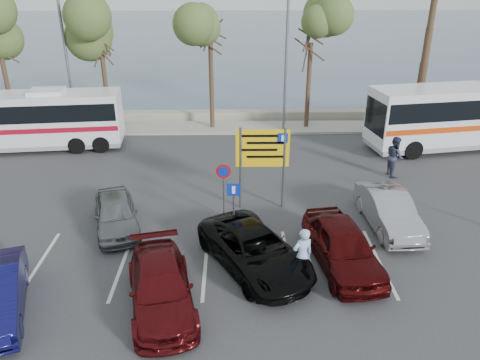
{
  "coord_description": "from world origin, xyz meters",
  "views": [
    {
      "loc": [
        -0.23,
        -14.67,
        9.41
      ],
      "look_at": [
        0.07,
        3.0,
        1.38
      ],
      "focal_mm": 35.0,
      "sensor_mm": 36.0,
      "label": 1
    }
  ],
  "objects_px": {
    "coach_bus_right": "(475,117)",
    "suv_black": "(255,250)",
    "pedestrian_far": "(395,156)",
    "direction_sign": "(263,155)",
    "car_silver_b": "(389,211)",
    "street_lamp_right": "(286,57)",
    "coach_bus_left": "(21,123)",
    "car_maroon": "(161,287)",
    "pedestrian_near": "(302,255)",
    "street_lamp_left": "(66,58)",
    "car_silver_a": "(116,213)",
    "car_red": "(343,246)"
  },
  "relations": [
    {
      "from": "car_silver_a",
      "to": "car_silver_b",
      "type": "height_order",
      "value": "car_silver_b"
    },
    {
      "from": "street_lamp_right",
      "to": "direction_sign",
      "type": "relative_size",
      "value": 2.23
    },
    {
      "from": "car_silver_b",
      "to": "pedestrian_near",
      "type": "bearing_deg",
      "value": -142.0
    },
    {
      "from": "coach_bus_left",
      "to": "suv_black",
      "type": "xyz_separation_m",
      "value": [
        12.48,
        -11.73,
        -0.88
      ]
    },
    {
      "from": "direction_sign",
      "to": "car_silver_b",
      "type": "bearing_deg",
      "value": -19.73
    },
    {
      "from": "street_lamp_left",
      "to": "car_silver_a",
      "type": "height_order",
      "value": "street_lamp_left"
    },
    {
      "from": "direction_sign",
      "to": "pedestrian_near",
      "type": "relative_size",
      "value": 1.86
    },
    {
      "from": "coach_bus_left",
      "to": "car_maroon",
      "type": "height_order",
      "value": "coach_bus_left"
    },
    {
      "from": "street_lamp_left",
      "to": "suv_black",
      "type": "relative_size",
      "value": 1.61
    },
    {
      "from": "street_lamp_right",
      "to": "car_silver_b",
      "type": "bearing_deg",
      "value": -76.5
    },
    {
      "from": "direction_sign",
      "to": "street_lamp_left",
      "type": "bearing_deg",
      "value": 136.83
    },
    {
      "from": "car_maroon",
      "to": "suv_black",
      "type": "bearing_deg",
      "value": 20.92
    },
    {
      "from": "direction_sign",
      "to": "coach_bus_right",
      "type": "xyz_separation_m",
      "value": [
        12.42,
        7.3,
        -0.68
      ]
    },
    {
      "from": "direction_sign",
      "to": "pedestrian_far",
      "type": "distance_m",
      "value": 7.61
    },
    {
      "from": "pedestrian_far",
      "to": "direction_sign",
      "type": "bearing_deg",
      "value": 112.01
    },
    {
      "from": "pedestrian_far",
      "to": "car_silver_b",
      "type": "bearing_deg",
      "value": 156.08
    },
    {
      "from": "coach_bus_right",
      "to": "suv_black",
      "type": "height_order",
      "value": "coach_bus_right"
    },
    {
      "from": "car_red",
      "to": "pedestrian_near",
      "type": "distance_m",
      "value": 1.72
    },
    {
      "from": "street_lamp_left",
      "to": "direction_sign",
      "type": "bearing_deg",
      "value": -43.17
    },
    {
      "from": "coach_bus_right",
      "to": "car_silver_b",
      "type": "xyz_separation_m",
      "value": [
        -7.53,
        -9.06,
        -1.03
      ]
    },
    {
      "from": "suv_black",
      "to": "coach_bus_left",
      "type": "bearing_deg",
      "value": 108.54
    },
    {
      "from": "street_lamp_right",
      "to": "pedestrian_near",
      "type": "distance_m",
      "value": 15.97
    },
    {
      "from": "street_lamp_right",
      "to": "car_silver_a",
      "type": "xyz_separation_m",
      "value": [
        -7.82,
        -12.02,
        -3.93
      ]
    },
    {
      "from": "street_lamp_left",
      "to": "car_silver_b",
      "type": "height_order",
      "value": "street_lamp_left"
    },
    {
      "from": "pedestrian_near",
      "to": "pedestrian_far",
      "type": "relative_size",
      "value": 0.96
    },
    {
      "from": "street_lamp_left",
      "to": "suv_black",
      "type": "xyz_separation_m",
      "value": [
        10.5,
        -14.75,
        -3.91
      ]
    },
    {
      "from": "car_red",
      "to": "car_silver_b",
      "type": "bearing_deg",
      "value": 38.79
    },
    {
      "from": "car_silver_a",
      "to": "car_silver_b",
      "type": "xyz_separation_m",
      "value": [
        10.72,
        -0.06,
        0.04
      ]
    },
    {
      "from": "street_lamp_right",
      "to": "car_silver_a",
      "type": "bearing_deg",
      "value": -123.04
    },
    {
      "from": "street_lamp_left",
      "to": "car_maroon",
      "type": "xyz_separation_m",
      "value": [
        7.58,
        -16.69,
        -3.94
      ]
    },
    {
      "from": "coach_bus_right",
      "to": "car_maroon",
      "type": "relative_size",
      "value": 2.7
    },
    {
      "from": "street_lamp_right",
      "to": "coach_bus_right",
      "type": "xyz_separation_m",
      "value": [
        10.43,
        -3.02,
        -2.85
      ]
    },
    {
      "from": "car_silver_b",
      "to": "car_maroon",
      "type": "bearing_deg",
      "value": -154.41
    },
    {
      "from": "coach_bus_right",
      "to": "pedestrian_far",
      "type": "relative_size",
      "value": 6.15
    },
    {
      "from": "direction_sign",
      "to": "coach_bus_left",
      "type": "height_order",
      "value": "direction_sign"
    },
    {
      "from": "street_lamp_left",
      "to": "coach_bus_right",
      "type": "bearing_deg",
      "value": -7.34
    },
    {
      "from": "coach_bus_left",
      "to": "pedestrian_far",
      "type": "distance_m",
      "value": 20.1
    },
    {
      "from": "coach_bus_left",
      "to": "suv_black",
      "type": "relative_size",
      "value": 2.22
    },
    {
      "from": "car_silver_a",
      "to": "pedestrian_far",
      "type": "relative_size",
      "value": 1.96
    },
    {
      "from": "car_silver_a",
      "to": "pedestrian_near",
      "type": "distance_m",
      "value": 7.67
    },
    {
      "from": "coach_bus_right",
      "to": "car_red",
      "type": "distance_m",
      "value": 15.35
    },
    {
      "from": "coach_bus_right",
      "to": "car_silver_b",
      "type": "height_order",
      "value": "coach_bus_right"
    },
    {
      "from": "car_silver_a",
      "to": "car_silver_b",
      "type": "relative_size",
      "value": 0.91
    },
    {
      "from": "coach_bus_left",
      "to": "pedestrian_near",
      "type": "bearing_deg",
      "value": -41.81
    },
    {
      "from": "street_lamp_left",
      "to": "street_lamp_right",
      "type": "bearing_deg",
      "value": 0.0
    },
    {
      "from": "coach_bus_left",
      "to": "car_silver_b",
      "type": "xyz_separation_m",
      "value": [
        17.88,
        -9.06,
        -0.86
      ]
    },
    {
      "from": "coach_bus_left",
      "to": "street_lamp_right",
      "type": "bearing_deg",
      "value": 11.4
    },
    {
      "from": "coach_bus_left",
      "to": "car_silver_b",
      "type": "height_order",
      "value": "coach_bus_left"
    },
    {
      "from": "suv_black",
      "to": "street_lamp_left",
      "type": "bearing_deg",
      "value": 97.23
    },
    {
      "from": "pedestrian_far",
      "to": "street_lamp_left",
      "type": "bearing_deg",
      "value": 64.18
    }
  ]
}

